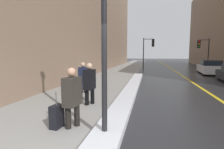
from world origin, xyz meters
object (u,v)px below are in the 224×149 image
at_px(traffic_light_near, 149,47).
at_px(pedestrian_nearside, 83,76).
at_px(pedestrian_with_shoulder_bag, 72,95).
at_px(pedestrian_in_glasses, 89,82).
at_px(traffic_light_far, 202,48).
at_px(rolling_suitcase, 57,117).
at_px(parked_car_white, 210,67).

bearing_deg(traffic_light_near, pedestrian_nearside, -100.43).
distance_m(pedestrian_with_shoulder_bag, pedestrian_in_glasses, 2.06).
xyz_separation_m(traffic_light_far, pedestrian_in_glasses, (-7.96, -15.32, -1.76)).
relative_size(pedestrian_nearside, rolling_suitcase, 1.58).
distance_m(traffic_light_near, pedestrian_nearside, 13.95).
distance_m(pedestrian_with_shoulder_bag, rolling_suitcase, 0.68).
bearing_deg(traffic_light_far, pedestrian_in_glasses, 53.61).
bearing_deg(rolling_suitcase, parked_car_white, 157.38).
height_order(traffic_light_near, pedestrian_with_shoulder_bag, traffic_light_near).
bearing_deg(pedestrian_nearside, traffic_light_far, 152.87).
bearing_deg(parked_car_white, traffic_light_far, 4.95).
bearing_deg(rolling_suitcase, traffic_light_far, 161.54).
height_order(pedestrian_nearside, parked_car_white, pedestrian_nearside).
xyz_separation_m(pedestrian_in_glasses, pedestrian_nearside, (-0.96, 1.82, -0.04)).
bearing_deg(pedestrian_nearside, pedestrian_with_shoulder_bag, 23.83).
height_order(pedestrian_in_glasses, parked_car_white, pedestrian_in_glasses).
bearing_deg(traffic_light_near, parked_car_white, -24.30).
relative_size(pedestrian_with_shoulder_bag, parked_car_white, 0.34).
xyz_separation_m(traffic_light_near, pedestrian_in_glasses, (-2.13, -15.28, -1.91)).
xyz_separation_m(traffic_light_far, pedestrian_nearside, (-8.92, -13.51, -1.79)).
relative_size(pedestrian_with_shoulder_bag, pedestrian_nearside, 1.03).
bearing_deg(parked_car_white, pedestrian_nearside, 145.67).
distance_m(pedestrian_in_glasses, parked_car_white, 14.68).
bearing_deg(rolling_suitcase, pedestrian_nearside, -161.81).
bearing_deg(pedestrian_in_glasses, traffic_light_near, 178.36).
relative_size(pedestrian_with_shoulder_bag, pedestrian_in_glasses, 0.99).
distance_m(pedestrian_nearside, rolling_suitcase, 4.12).
relative_size(pedestrian_in_glasses, pedestrian_nearside, 1.04).
bearing_deg(pedestrian_in_glasses, rolling_suitcase, 3.16).
bearing_deg(rolling_suitcase, pedestrian_in_glasses, -176.84).
xyz_separation_m(pedestrian_in_glasses, rolling_suitcase, (-0.12, -2.18, -0.57)).
relative_size(traffic_light_near, pedestrian_with_shoulder_bag, 2.48).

